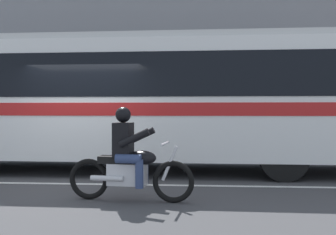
% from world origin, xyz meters
% --- Properties ---
extents(ground_plane, '(60.00, 60.00, 0.00)m').
position_xyz_m(ground_plane, '(0.00, 0.00, 0.00)').
color(ground_plane, '#3D3D3F').
extents(sidewalk_curb, '(28.00, 3.80, 0.15)m').
position_xyz_m(sidewalk_curb, '(0.00, 5.10, 0.07)').
color(sidewalk_curb, gray).
rests_on(sidewalk_curb, ground_plane).
extents(lane_center_stripe, '(26.60, 0.14, 0.01)m').
position_xyz_m(lane_center_stripe, '(0.00, -0.60, 0.00)').
color(lane_center_stripe, silver).
rests_on(lane_center_stripe, ground_plane).
extents(office_building_facade, '(28.00, 0.89, 10.49)m').
position_xyz_m(office_building_facade, '(0.00, 7.39, 5.25)').
color(office_building_facade, gray).
rests_on(office_building_facade, ground_plane).
extents(transit_bus, '(12.04, 2.80, 3.22)m').
position_xyz_m(transit_bus, '(1.01, 1.19, 1.88)').
color(transit_bus, white).
rests_on(transit_bus, ground_plane).
extents(motorcycle_with_rider, '(2.14, 0.65, 1.56)m').
position_xyz_m(motorcycle_with_rider, '(1.37, -2.02, 0.66)').
color(motorcycle_with_rider, black).
rests_on(motorcycle_with_rider, ground_plane).
extents(fire_hydrant, '(0.22, 0.30, 0.75)m').
position_xyz_m(fire_hydrant, '(3.65, 4.04, 0.52)').
color(fire_hydrant, '#4C8C3F').
rests_on(fire_hydrant, sidewalk_curb).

